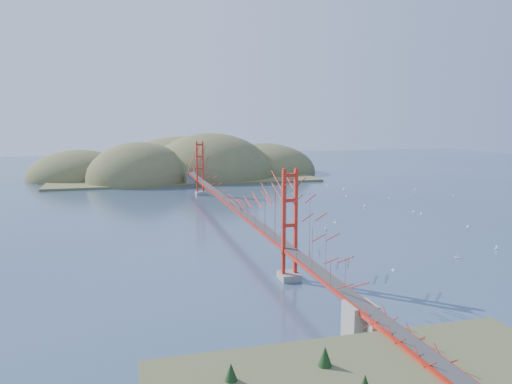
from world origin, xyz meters
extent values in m
plane|color=#304460|center=(0.00, 0.00, 0.00)|extent=(320.00, 320.00, 0.00)
cube|color=gray|center=(0.00, -30.00, 0.35)|extent=(2.00, 2.40, 0.70)
cube|color=gray|center=(0.00, 30.00, 0.35)|extent=(2.00, 2.40, 0.70)
cube|color=#A91D12|center=(0.00, 0.00, 3.30)|extent=(1.40, 92.00, 0.16)
cube|color=#A91D12|center=(0.00, 0.00, 3.10)|extent=(1.33, 92.00, 0.24)
cube|color=#38383A|center=(0.00, 0.00, 3.40)|extent=(1.19, 92.00, 0.03)
cube|color=gray|center=(0.00, -46.00, 1.65)|extent=(2.00, 2.20, 3.30)
cube|color=gray|center=(0.00, 46.00, 1.65)|extent=(2.20, 2.60, 3.30)
cube|color=#A91D12|center=(0.00, -52.00, 3.30)|extent=(1.40, 12.00, 0.16)
cube|color=#A91D12|center=(0.00, -52.00, 3.05)|extent=(1.33, 12.00, 0.30)
cube|color=gray|center=(0.00, -53.00, 1.47)|extent=(0.50, 0.70, 2.95)
cube|color=gray|center=(0.00, -50.00, 1.47)|extent=(0.50, 0.70, 2.95)
cube|color=gray|center=(0.00, -48.00, 1.47)|extent=(0.50, 0.70, 2.95)
cube|color=#59544C|center=(0.00, -48.50, 0.12)|extent=(9.00, 6.00, 0.24)
cube|color=brown|center=(0.40, -47.80, 0.61)|extent=(3.70, 2.30, 0.75)
cube|color=gray|center=(0.40, -47.80, 1.04)|extent=(3.70, 2.30, 0.10)
cylinder|color=white|center=(0.40, -47.80, 1.49)|extent=(0.03, 0.03, 1.00)
cube|color=#4D5630|center=(-4.00, -51.00, 0.90)|extent=(24.00, 3.00, 1.80)
cone|color=black|center=(-5.88, -51.43, 3.44)|extent=(0.61, 0.61, 0.88)
cube|color=brown|center=(0.00, 64.00, 0.25)|extent=(70.00, 40.00, 0.60)
ellipsoid|color=brown|center=(-12.00, 56.00, 0.00)|extent=(28.00, 28.00, 21.00)
ellipsoid|color=brown|center=(8.00, 62.00, 0.00)|extent=(36.00, 36.00, 25.00)
ellipsoid|color=brown|center=(26.00, 70.00, 0.00)|extent=(32.00, 32.00, 18.00)
ellipsoid|color=brown|center=(-28.00, 68.00, 0.00)|extent=(28.00, 28.00, 16.00)
ellipsoid|color=brown|center=(2.00, 78.00, 0.00)|extent=(44.00, 44.00, 22.00)
cube|color=white|center=(16.43, -5.03, 0.07)|extent=(0.39, 0.65, 0.11)
cylinder|color=white|center=(16.43, -5.03, 0.40)|extent=(0.02, 0.02, 0.67)
cube|color=white|center=(20.02, 25.83, 0.06)|extent=(0.53, 0.51, 0.10)
cylinder|color=white|center=(20.02, 25.83, 0.36)|extent=(0.02, 0.02, 0.60)
cube|color=white|center=(34.99, -13.32, 0.07)|extent=(0.43, 0.65, 0.11)
cylinder|color=white|center=(34.99, -13.32, 0.41)|extent=(0.02, 0.02, 0.68)
cube|color=white|center=(12.15, -30.14, 0.05)|extent=(0.24, 0.51, 0.09)
cylinder|color=white|center=(12.15, -30.14, 0.32)|extent=(0.01, 0.01, 0.54)
cube|color=white|center=(23.80, 25.73, 0.06)|extent=(0.55, 0.32, 0.10)
cylinder|color=white|center=(23.80, 25.73, 0.34)|extent=(0.02, 0.02, 0.57)
cube|color=white|center=(27.63, 6.64, 0.06)|extent=(0.58, 0.30, 0.10)
cylinder|color=white|center=(27.63, 6.64, 0.37)|extent=(0.02, 0.02, 0.61)
cube|color=white|center=(13.36, -8.51, 0.06)|extent=(0.26, 0.55, 0.10)
cylinder|color=white|center=(13.36, -8.51, 0.35)|extent=(0.02, 0.02, 0.58)
cube|color=white|center=(30.12, 19.77, 0.06)|extent=(0.24, 0.57, 0.10)
cylinder|color=white|center=(30.12, 19.77, 0.36)|extent=(0.02, 0.02, 0.60)
cube|color=white|center=(29.69, -25.54, 0.06)|extent=(0.55, 0.28, 0.10)
cylinder|color=white|center=(29.69, -25.54, 0.34)|extent=(0.02, 0.02, 0.57)
cube|color=white|center=(16.98, 15.62, 0.06)|extent=(0.54, 0.31, 0.09)
cylinder|color=white|center=(16.98, 15.62, 0.33)|extent=(0.01, 0.01, 0.56)
cube|color=white|center=(37.47, 14.51, 0.06)|extent=(0.30, 0.58, 0.10)
cylinder|color=white|center=(37.47, 14.51, 0.36)|extent=(0.02, 0.02, 0.60)
cube|color=white|center=(33.18, 27.74, 0.07)|extent=(0.63, 0.26, 0.11)
cylinder|color=white|center=(33.18, 27.74, 0.40)|extent=(0.02, 0.02, 0.67)
cube|color=white|center=(49.10, 23.26, 0.07)|extent=(0.61, 0.22, 0.11)
cylinder|color=white|center=(49.10, 23.26, 0.39)|extent=(0.02, 0.02, 0.65)
cube|color=white|center=(22.12, -27.85, 0.07)|extent=(0.63, 0.54, 0.11)
cylinder|color=white|center=(22.12, -27.85, 0.41)|extent=(0.02, 0.02, 0.69)
cube|color=white|center=(33.90, -0.02, 0.06)|extent=(0.29, 0.57, 0.10)
cylinder|color=white|center=(33.90, -0.02, 0.35)|extent=(0.02, 0.02, 0.59)
cube|color=white|center=(52.63, 14.06, 0.06)|extent=(0.46, 0.55, 0.10)
cylinder|color=white|center=(52.63, 14.06, 0.36)|extent=(0.02, 0.02, 0.59)
cube|color=white|center=(34.20, -2.03, 0.06)|extent=(0.24, 0.59, 0.10)
cylinder|color=white|center=(34.20, -2.03, 0.37)|extent=(0.02, 0.02, 0.62)
cube|color=white|center=(32.66, 36.36, 0.06)|extent=(0.18, 0.51, 0.09)
cylinder|color=white|center=(32.66, 36.36, 0.33)|extent=(0.01, 0.01, 0.56)
camera|label=1|loc=(-16.51, -77.66, 16.78)|focal=35.00mm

